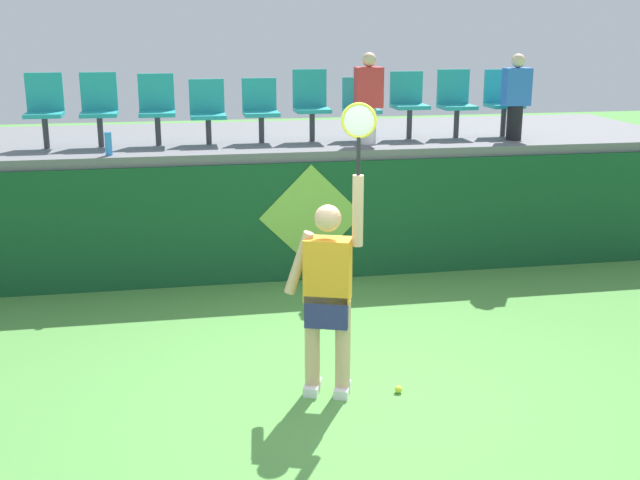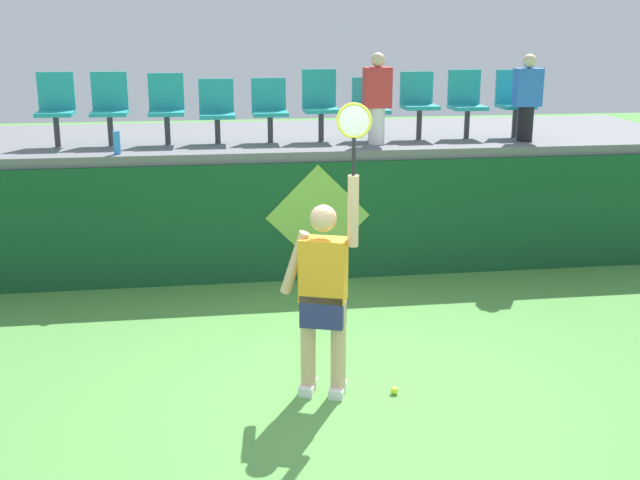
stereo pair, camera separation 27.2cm
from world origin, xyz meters
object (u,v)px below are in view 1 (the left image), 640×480
(stadium_chair_0, at_px, (44,107))
(tennis_ball, at_px, (398,389))
(stadium_chair_2, at_px, (157,106))
(stadium_chair_1, at_px, (99,106))
(tennis_player, at_px, (328,290))
(stadium_chair_8, at_px, (455,100))
(stadium_chair_4, at_px, (260,107))
(spectator_0, at_px, (368,97))
(stadium_chair_5, at_px, (311,102))
(stadium_chair_7, at_px, (408,101))
(stadium_chair_3, at_px, (208,109))
(spectator_1, at_px, (516,96))
(stadium_chair_6, at_px, (361,105))
(stadium_chair_9, at_px, (502,99))
(water_bottle, at_px, (108,144))

(stadium_chair_0, bearing_deg, tennis_ball, -51.51)
(stadium_chair_2, bearing_deg, stadium_chair_1, 179.89)
(tennis_player, height_order, stadium_chair_8, tennis_player)
(stadium_chair_4, bearing_deg, spectator_0, -17.45)
(stadium_chair_8, bearing_deg, spectator_0, -162.15)
(stadium_chair_0, relative_size, stadium_chair_4, 1.12)
(stadium_chair_5, distance_m, stadium_chair_7, 1.30)
(stadium_chair_3, bearing_deg, stadium_chair_7, -0.04)
(tennis_ball, distance_m, spectator_0, 4.35)
(stadium_chair_3, bearing_deg, stadium_chair_1, 179.83)
(stadium_chair_5, relative_size, spectator_1, 0.82)
(stadium_chair_2, bearing_deg, spectator_1, -5.43)
(stadium_chair_6, height_order, stadium_chair_8, stadium_chair_8)
(stadium_chair_9, bearing_deg, stadium_chair_0, 179.97)
(spectator_1, bearing_deg, spectator_0, 179.51)
(stadium_chair_3, height_order, stadium_chair_5, stadium_chair_5)
(tennis_ball, relative_size, stadium_chair_1, 0.07)
(stadium_chair_2, relative_size, stadium_chair_6, 1.10)
(water_bottle, height_order, stadium_chair_9, stadium_chair_9)
(tennis_player, distance_m, stadium_chair_8, 4.90)
(stadium_chair_8, height_order, spectator_0, spectator_0)
(stadium_chair_3, relative_size, stadium_chair_4, 1.00)
(water_bottle, distance_m, spectator_0, 3.21)
(stadium_chair_8, bearing_deg, stadium_chair_2, 180.00)
(tennis_ball, distance_m, water_bottle, 4.57)
(stadium_chair_0, height_order, stadium_chair_1, stadium_chair_0)
(stadium_chair_7, bearing_deg, stadium_chair_3, 179.96)
(stadium_chair_0, relative_size, spectator_0, 0.79)
(water_bottle, height_order, stadium_chair_6, stadium_chair_6)
(stadium_chair_0, distance_m, stadium_chair_7, 4.58)
(tennis_player, distance_m, stadium_chair_6, 4.36)
(stadium_chair_4, bearing_deg, stadium_chair_6, -0.09)
(stadium_chair_8, relative_size, spectator_0, 0.78)
(tennis_ball, xyz_separation_m, water_bottle, (-2.53, 3.42, 1.68))
(water_bottle, xyz_separation_m, stadium_chair_8, (4.45, 0.74, 0.35))
(stadium_chair_7, bearing_deg, stadium_chair_2, 179.92)
(spectator_0, height_order, spectator_1, spectator_0)
(stadium_chair_5, bearing_deg, stadium_chair_7, -0.30)
(stadium_chair_3, bearing_deg, stadium_chair_5, 0.21)
(stadium_chair_4, bearing_deg, stadium_chair_8, 0.09)
(tennis_ball, xyz_separation_m, stadium_chair_0, (-3.31, 4.16, 2.04))
(stadium_chair_3, distance_m, stadium_chair_9, 3.93)
(stadium_chair_2, bearing_deg, stadium_chair_3, -0.23)
(stadium_chair_2, bearing_deg, stadium_chair_8, -0.00)
(stadium_chair_1, relative_size, spectator_0, 0.79)
(tennis_ball, distance_m, stadium_chair_5, 4.63)
(spectator_0, bearing_deg, stadium_chair_4, 162.55)
(stadium_chair_6, bearing_deg, spectator_1, -12.31)
(stadium_chair_0, bearing_deg, stadium_chair_7, -0.07)
(water_bottle, bearing_deg, stadium_chair_2, 53.10)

